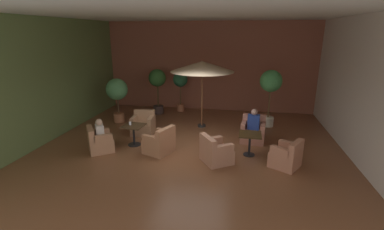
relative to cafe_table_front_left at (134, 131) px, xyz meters
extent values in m
cube|color=brown|center=(1.88, 0.00, -0.52)|extent=(9.95, 9.97, 0.02)
cube|color=brown|center=(1.88, 4.95, 1.57)|extent=(9.95, 0.08, 4.14)
cube|color=#637C45|center=(-3.05, 0.00, 1.57)|extent=(0.08, 9.97, 4.14)
cube|color=silver|center=(6.82, 0.00, 1.57)|extent=(0.08, 9.97, 4.14)
cube|color=white|center=(1.88, 0.00, 3.67)|extent=(9.95, 9.97, 0.06)
cylinder|color=black|center=(0.00, 0.00, -0.49)|extent=(0.42, 0.42, 0.02)
cylinder|color=black|center=(0.00, 0.00, -0.18)|extent=(0.07, 0.07, 0.66)
cube|color=#45301D|center=(0.00, 0.00, 0.17)|extent=(0.71, 0.71, 0.03)
cube|color=tan|center=(-0.86, -0.62, -0.28)|extent=(1.03, 1.04, 0.44)
cube|color=tan|center=(-1.09, -0.79, 0.12)|extent=(0.57, 0.71, 0.36)
cube|color=tan|center=(-1.01, -0.35, 0.03)|extent=(0.55, 0.45, 0.19)
cube|color=tan|center=(-0.65, -0.84, 0.03)|extent=(0.55, 0.45, 0.19)
cube|color=#B17753|center=(0.99, -0.40, -0.28)|extent=(0.99, 1.03, 0.44)
cube|color=#B17753|center=(1.25, -0.51, 0.14)|extent=(0.45, 0.81, 0.41)
cube|color=#B17753|center=(0.82, -0.70, 0.04)|extent=(0.58, 0.33, 0.20)
cube|color=#B17753|center=(1.08, -0.07, 0.04)|extent=(0.58, 0.33, 0.20)
cube|color=tan|center=(-0.07, 1.06, -0.29)|extent=(0.83, 0.79, 0.44)
cube|color=tan|center=(-0.09, 1.35, 0.14)|extent=(0.79, 0.22, 0.41)
cube|color=tan|center=(0.25, 1.04, 0.05)|extent=(0.18, 0.59, 0.23)
cube|color=tan|center=(-0.39, 1.00, 0.05)|extent=(0.18, 0.59, 0.23)
cylinder|color=black|center=(3.79, -0.10, -0.49)|extent=(0.36, 0.36, 0.02)
cylinder|color=black|center=(3.79, -0.10, -0.18)|extent=(0.07, 0.07, 0.66)
cube|color=#3D2B14|center=(3.79, -0.10, 0.17)|extent=(0.67, 0.67, 0.03)
cube|color=tan|center=(4.76, -0.68, -0.28)|extent=(0.98, 0.98, 0.45)
cube|color=tan|center=(5.00, -0.83, 0.13)|extent=(0.50, 0.69, 0.37)
cube|color=tan|center=(4.59, -0.90, 0.05)|extent=(0.56, 0.42, 0.20)
cube|color=tan|center=(4.87, -0.43, 0.05)|extent=(0.56, 0.42, 0.20)
cube|color=tan|center=(3.92, 1.03, -0.28)|extent=(0.87, 0.84, 0.46)
cube|color=tan|center=(3.95, 1.33, 0.17)|extent=(0.80, 0.26, 0.44)
cube|color=tan|center=(4.23, 0.95, 0.07)|extent=(0.21, 0.60, 0.23)
cube|color=tan|center=(3.60, 1.03, 0.07)|extent=(0.21, 0.60, 0.23)
cube|color=tan|center=(2.85, -0.74, -0.30)|extent=(1.07, 1.08, 0.42)
cube|color=tan|center=(2.60, -0.90, 0.11)|extent=(0.58, 0.75, 0.41)
cube|color=tan|center=(2.70, -0.45, 0.02)|extent=(0.57, 0.46, 0.22)
cube|color=tan|center=(3.06, -0.98, 0.02)|extent=(0.57, 0.46, 0.22)
cylinder|color=#2D2D2D|center=(1.95, 2.28, -0.47)|extent=(0.32, 0.32, 0.08)
cylinder|color=brown|center=(1.95, 2.28, 0.77)|extent=(0.06, 0.06, 2.55)
cone|color=#D4B68F|center=(1.95, 2.28, 1.90)|extent=(2.45, 2.45, 0.39)
cylinder|color=#AF6544|center=(0.61, 4.36, -0.34)|extent=(0.35, 0.35, 0.33)
cylinder|color=brown|center=(0.61, 4.36, 0.28)|extent=(0.06, 0.06, 0.90)
sphere|color=#255E3E|center=(0.61, 4.36, 1.02)|extent=(0.68, 0.68, 0.68)
cylinder|color=beige|center=(4.56, 2.85, -0.32)|extent=(0.46, 0.46, 0.37)
cylinder|color=brown|center=(4.56, 2.85, 0.42)|extent=(0.06, 0.06, 1.10)
sphere|color=#418B4A|center=(4.56, 2.85, 1.33)|extent=(0.86, 0.86, 0.86)
cylinder|color=#3A2C2A|center=(-0.32, 3.77, -0.32)|extent=(0.47, 0.47, 0.36)
cylinder|color=brown|center=(-0.32, 3.77, 0.34)|extent=(0.06, 0.06, 0.97)
sphere|color=#2B5927|center=(-0.32, 3.77, 1.16)|extent=(0.79, 0.79, 0.79)
cylinder|color=#AF6A47|center=(-1.58, 2.25, -0.32)|extent=(0.44, 0.44, 0.37)
cylinder|color=brown|center=(-1.58, 2.25, 0.19)|extent=(0.06, 0.06, 0.66)
sphere|color=#4C8A53|center=(-1.58, 2.25, 0.90)|extent=(0.88, 0.88, 0.88)
cube|color=#253F96|center=(3.92, 1.03, 0.21)|extent=(0.42, 0.28, 0.51)
sphere|color=tan|center=(3.92, 1.03, 0.56)|extent=(0.21, 0.21, 0.21)
cube|color=silver|center=(-0.86, -0.62, 0.15)|extent=(0.39, 0.41, 0.42)
sphere|color=tan|center=(-0.86, -0.62, 0.45)|extent=(0.21, 0.21, 0.21)
cylinder|color=white|center=(-0.12, 0.03, 0.25)|extent=(0.08, 0.08, 0.11)
camera|label=1|loc=(3.47, -8.06, 3.14)|focal=25.65mm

